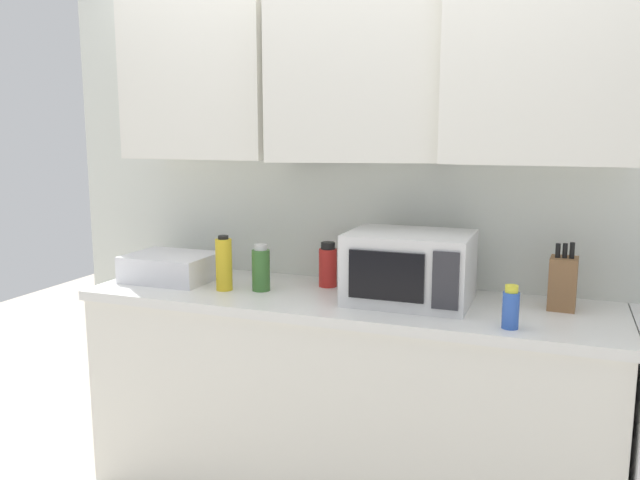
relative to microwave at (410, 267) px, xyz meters
name	(u,v)px	position (x,y,z in m)	size (l,w,h in m)	color
wall_back_with_cabinets	(362,131)	(-0.27, 0.22, 0.53)	(3.04, 0.50, 2.60)	silver
counter_run	(343,399)	(-0.27, -0.01, -0.59)	(2.17, 0.63, 0.90)	white
microwave	(410,267)	(0.00, 0.00, 0.00)	(0.48, 0.37, 0.28)	silver
dish_rack	(171,267)	(-1.10, -0.01, -0.08)	(0.38, 0.30, 0.12)	silver
knife_block	(563,283)	(0.57, 0.10, -0.04)	(0.11, 0.12, 0.26)	brown
bottle_blue_cleaner	(511,308)	(0.41, -0.22, -0.07)	(0.06, 0.06, 0.15)	#2D56B7
bottle_green_oil	(261,269)	(-0.63, -0.04, -0.05)	(0.08, 0.08, 0.20)	#386B2D
bottle_red_sauce	(328,266)	(-0.39, 0.13, -0.05)	(0.08, 0.08, 0.20)	red
bottle_yellow_mustard	(224,264)	(-0.78, -0.09, -0.03)	(0.07, 0.07, 0.24)	gold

